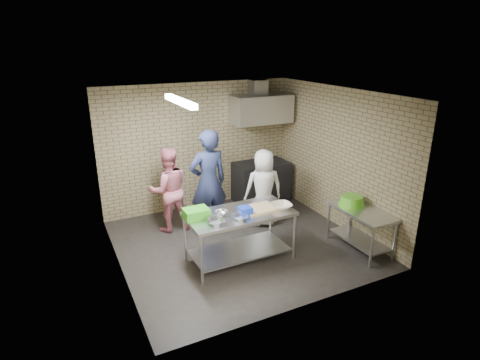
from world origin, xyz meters
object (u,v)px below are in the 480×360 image
(side_counter, at_px, (360,230))
(stove, at_px, (261,182))
(prep_table, at_px, (240,237))
(woman_pink, at_px, (169,190))
(green_crate, at_px, (196,213))
(man_navy, at_px, (208,183))
(green_basin, at_px, (352,201))
(blue_tub, at_px, (245,211))
(bottle_green, at_px, (274,110))
(woman_white, at_px, (263,188))

(side_counter, xyz_separation_m, stove, (-0.45, 2.75, 0.08))
(prep_table, bearing_deg, woman_pink, 113.22)
(green_crate, height_order, man_navy, man_navy)
(side_counter, height_order, man_navy, man_navy)
(green_basin, relative_size, man_navy, 0.23)
(prep_table, relative_size, green_basin, 3.78)
(side_counter, bearing_deg, woman_pink, 140.98)
(blue_tub, distance_m, bottle_green, 3.38)
(green_basin, bearing_deg, bottle_green, 89.58)
(green_crate, height_order, woman_pink, woman_pink)
(woman_pink, bearing_deg, blue_tub, 116.38)
(blue_tub, bearing_deg, woman_white, 49.28)
(man_navy, bearing_deg, blue_tub, 93.10)
(prep_table, height_order, stove, stove)
(stove, relative_size, blue_tub, 6.21)
(stove, distance_m, bottle_green, 1.65)
(bottle_green, bearing_deg, blue_tub, -128.81)
(side_counter, height_order, woman_pink, woman_pink)
(bottle_green, height_order, woman_pink, bottle_green)
(green_crate, relative_size, woman_pink, 0.24)
(prep_table, xyz_separation_m, stove, (1.60, 2.15, 0.02))
(green_crate, relative_size, green_basin, 0.84)
(side_counter, height_order, green_basin, green_basin)
(stove, height_order, woman_white, woman_white)
(stove, distance_m, blue_tub, 2.78)
(stove, bearing_deg, woman_pink, -167.33)
(green_crate, distance_m, blue_tub, 0.78)
(green_basin, xyz_separation_m, woman_pink, (-2.73, 1.98, -0.02))
(stove, xyz_separation_m, bottle_green, (0.45, 0.24, 1.57))
(bottle_green, distance_m, woman_white, 2.09)
(prep_table, height_order, woman_pink, woman_pink)
(blue_tub, distance_m, green_basin, 2.00)
(stove, bearing_deg, side_counter, -80.71)
(side_counter, distance_m, woman_white, 1.97)
(man_navy, height_order, woman_pink, man_navy)
(bottle_green, xyz_separation_m, man_navy, (-2.11, -1.19, -1.01))
(blue_tub, relative_size, man_navy, 0.10)
(blue_tub, xyz_separation_m, woman_white, (0.99, 1.15, -0.16))
(side_counter, distance_m, man_navy, 2.84)
(green_crate, bearing_deg, side_counter, -14.62)
(woman_pink, height_order, woman_white, woman_pink)
(prep_table, distance_m, side_counter, 2.14)
(prep_table, relative_size, blue_tub, 9.00)
(green_basin, xyz_separation_m, man_navy, (-2.09, 1.55, 0.17))
(green_crate, relative_size, bottle_green, 2.58)
(side_counter, bearing_deg, stove, 99.29)
(prep_table, distance_m, woman_white, 1.51)
(side_counter, bearing_deg, green_crate, 165.38)
(prep_table, xyz_separation_m, woman_white, (1.04, 1.05, 0.33))
(side_counter, relative_size, green_basin, 2.61)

